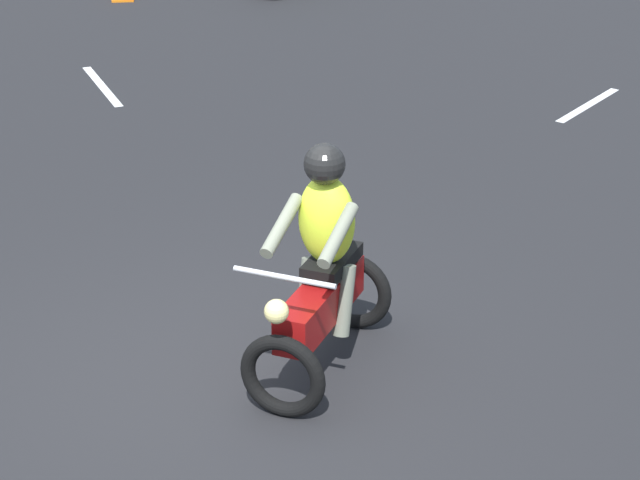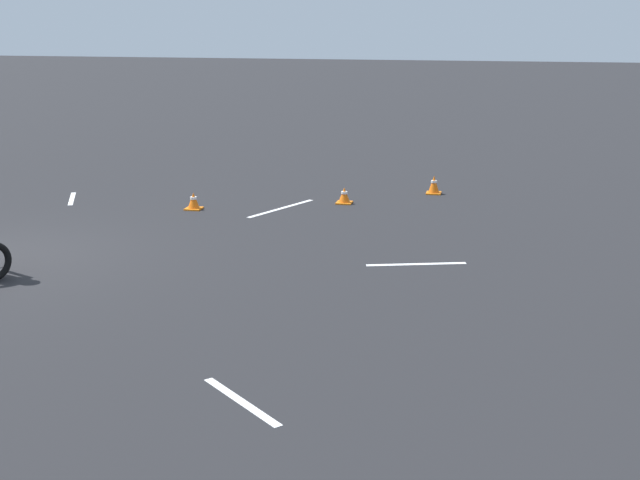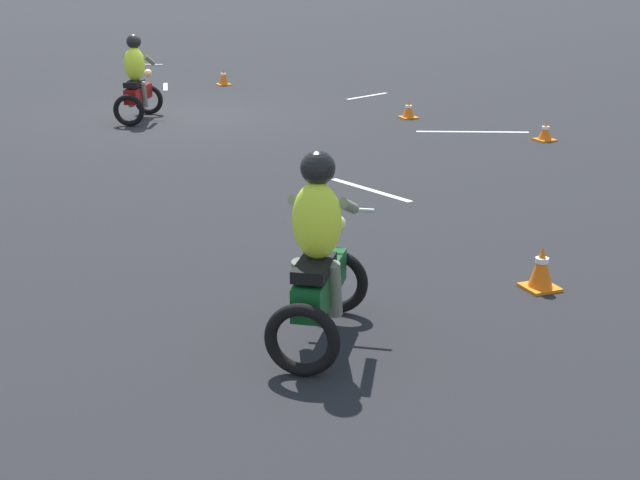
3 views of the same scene
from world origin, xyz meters
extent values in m
cube|color=orange|center=(-5.38, 4.83, 0.01)|extent=(0.32, 0.32, 0.03)
cone|color=orange|center=(-5.38, 4.83, 0.18)|extent=(0.24, 0.24, 0.30)
cylinder|color=white|center=(-5.38, 4.83, 0.23)|extent=(0.13, 0.13, 0.05)
cube|color=orange|center=(-4.20, 1.96, 0.01)|extent=(0.32, 0.32, 0.03)
cone|color=orange|center=(-4.20, 1.96, 0.19)|extent=(0.24, 0.24, 0.31)
cylinder|color=white|center=(-4.20, 1.96, 0.23)|extent=(0.13, 0.13, 0.05)
cube|color=orange|center=(-6.77, 6.57, 0.01)|extent=(0.32, 0.32, 0.03)
cone|color=orange|center=(-6.77, 6.57, 0.22)|extent=(0.24, 0.24, 0.37)
cylinder|color=white|center=(-6.77, 6.57, 0.27)|extent=(0.13, 0.13, 0.05)
cube|color=silver|center=(4.35, 5.51, 0.00)|extent=(1.03, 1.11, 0.01)
cube|color=silver|center=(-1.11, 6.76, 0.00)|extent=(0.56, 1.56, 0.01)
cube|color=silver|center=(-4.63, 3.67, 0.00)|extent=(1.91, 0.93, 0.01)
cube|color=silver|center=(-4.65, -0.93, 0.00)|extent=(1.27, 0.63, 0.01)
camera|label=1|loc=(-0.01, -7.38, 4.55)|focal=70.00mm
camera|label=2|loc=(12.44, 8.02, 3.90)|focal=50.00mm
camera|label=3|loc=(4.02, 17.54, 3.12)|focal=50.00mm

